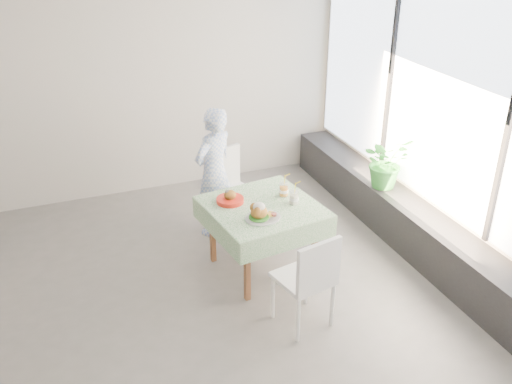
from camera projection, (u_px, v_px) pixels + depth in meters
name	position (u px, v px, depth m)	size (l,w,h in m)	color
floor	(160.00, 303.00, 5.41)	(6.00, 6.00, 0.00)	#5D5B58
wall_back	(105.00, 89.00, 6.86)	(6.00, 0.02, 2.80)	beige
wall_front	(255.00, 371.00, 2.70)	(6.00, 0.02, 2.80)	beige
wall_right	(442.00, 124.00, 5.76)	(0.02, 5.00, 2.80)	beige
window_pane	(443.00, 101.00, 5.64)	(0.01, 4.80, 2.18)	#D1E0F9
window_ledge	(411.00, 226.00, 6.21)	(0.40, 4.80, 0.50)	black
cafe_table	(262.00, 230.00, 5.73)	(1.17, 1.17, 0.74)	brown
chair_far	(233.00, 209.00, 6.46)	(0.58, 0.58, 0.98)	white
chair_near	(304.00, 296.00, 5.04)	(0.52, 0.52, 0.93)	white
diner	(214.00, 172.00, 6.29)	(0.54, 0.36, 1.49)	#8FABE5
main_dish	(261.00, 214.00, 5.33)	(0.35, 0.35, 0.18)	white
juice_cup_orange	(284.00, 190.00, 5.76)	(0.10, 0.10, 0.27)	white
juice_cup_lemonade	(294.00, 198.00, 5.61)	(0.10, 0.10, 0.27)	white
second_dish	(230.00, 199.00, 5.65)	(0.27, 0.27, 0.13)	red
potted_plant	(386.00, 162.00, 6.41)	(0.54, 0.47, 0.60)	#2E822B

